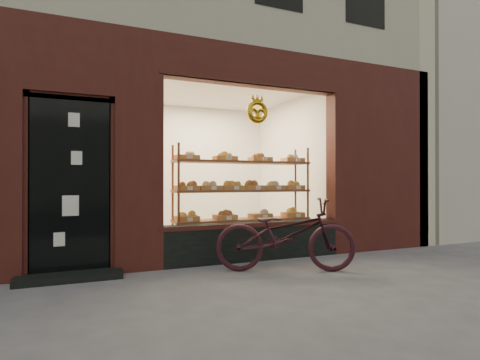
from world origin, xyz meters
name	(u,v)px	position (x,y,z in m)	size (l,w,h in m)	color
ground	(308,309)	(0.00, 0.00, 0.00)	(90.00, 90.00, 0.00)	#525252
neighbor_right	(467,79)	(9.60, 5.50, 4.50)	(12.00, 7.00, 9.00)	beige
display_shelf	(243,199)	(0.45, 2.55, 0.87)	(2.20, 0.45, 1.70)	brown
bicycle	(285,235)	(0.53, 1.34, 0.47)	(0.62, 1.78, 0.94)	black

